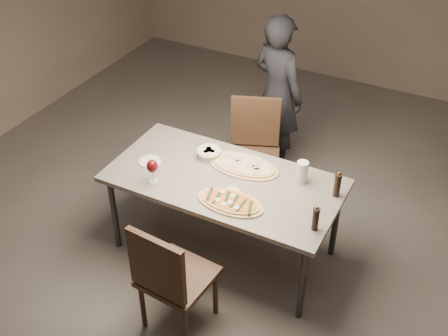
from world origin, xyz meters
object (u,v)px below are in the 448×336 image
at_px(ham_pizza, 243,165).
at_px(pepper_mill_left, 316,219).
at_px(chair_far, 254,146).
at_px(zucchini_pizza, 230,202).
at_px(diner, 278,94).
at_px(dining_table, 224,184).
at_px(carafe, 302,172).
at_px(bread_basket, 209,152).
at_px(chair_near, 169,275).

height_order(ham_pizza, pepper_mill_left, pepper_mill_left).
distance_m(pepper_mill_left, chair_far, 1.40).
bearing_deg(zucchini_pizza, diner, 114.41).
distance_m(dining_table, carafe, 0.61).
xyz_separation_m(dining_table, carafe, (0.54, 0.24, 0.15)).
bearing_deg(pepper_mill_left, bread_basket, 158.08).
distance_m(bread_basket, pepper_mill_left, 1.14).
relative_size(chair_far, diner, 0.62).
bearing_deg(chair_far, bread_basket, 55.77).
xyz_separation_m(bread_basket, chair_near, (0.29, -1.09, -0.25)).
relative_size(dining_table, chair_near, 1.86).
bearing_deg(chair_near, ham_pizza, 94.03).
relative_size(dining_table, zucchini_pizza, 3.51).
xyz_separation_m(chair_near, diner, (-0.18, 2.26, 0.24)).
distance_m(dining_table, diner, 1.38).
height_order(zucchini_pizza, diner, diner).
distance_m(zucchini_pizza, diner, 1.65).
bearing_deg(pepper_mill_left, dining_table, 164.69).
bearing_deg(chair_far, ham_pizza, 84.86).
xyz_separation_m(chair_near, chair_far, (-0.15, 1.68, 0.00)).
bearing_deg(bread_basket, dining_table, -39.85).
distance_m(ham_pizza, carafe, 0.49).
bearing_deg(carafe, zucchini_pizza, -127.04).
height_order(zucchini_pizza, pepper_mill_left, pepper_mill_left).
height_order(bread_basket, pepper_mill_left, pepper_mill_left).
xyz_separation_m(ham_pizza, carafe, (0.48, 0.03, 0.08)).
bearing_deg(zucchini_pizza, carafe, 66.33).
height_order(chair_near, diner, diner).
relative_size(carafe, chair_near, 0.19).
distance_m(dining_table, chair_near, 0.90).
bearing_deg(chair_far, chair_near, 73.91).
bearing_deg(chair_near, bread_basket, 109.65).
xyz_separation_m(ham_pizza, bread_basket, (-0.30, -0.00, 0.03)).
height_order(carafe, chair_near, chair_near).
bearing_deg(zucchini_pizza, ham_pizza, 117.92).
xyz_separation_m(bread_basket, diner, (0.11, 1.17, -0.01)).
relative_size(pepper_mill_left, chair_near, 0.21).
bearing_deg(chair_far, carafe, 118.27).
xyz_separation_m(dining_table, chair_far, (-0.11, 0.79, -0.15)).
xyz_separation_m(dining_table, chair_near, (0.04, -0.89, -0.15)).
distance_m(chair_far, diner, 0.63).
relative_size(ham_pizza, bread_basket, 2.96).
distance_m(bread_basket, chair_far, 0.65).
bearing_deg(diner, chair_near, 115.32).
bearing_deg(ham_pizza, chair_near, -81.21).
bearing_deg(bread_basket, carafe, 2.42).
xyz_separation_m(pepper_mill_left, diner, (-0.95, 1.59, -0.06)).
relative_size(dining_table, ham_pizza, 3.02).
relative_size(chair_near, diner, 0.61).
bearing_deg(pepper_mill_left, chair_near, -139.17).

